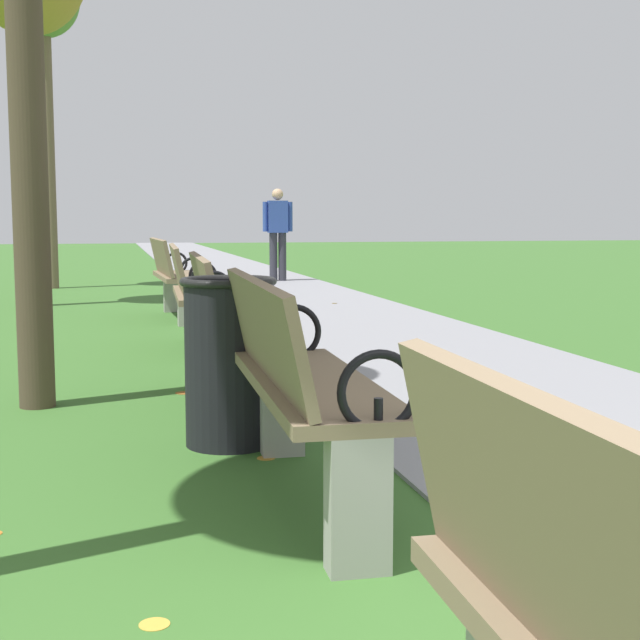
# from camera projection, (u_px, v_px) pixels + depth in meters

# --- Properties ---
(paved_walkway) EXTENTS (2.48, 44.00, 0.02)m
(paved_walkway) POSITION_uv_depth(u_px,v_px,m) (228.00, 271.00, 19.06)
(paved_walkway) COLOR gray
(paved_walkway) RESTS_ON ground
(park_bench_2) EXTENTS (0.51, 1.61, 0.90)m
(park_bench_2) POSITION_uv_depth(u_px,v_px,m) (299.00, 383.00, 3.56)
(park_bench_2) COLOR #7A664C
(park_bench_2) RESTS_ON ground
(park_bench_3) EXTENTS (0.53, 1.62, 0.90)m
(park_bench_3) POSITION_uv_depth(u_px,v_px,m) (228.00, 322.00, 5.66)
(park_bench_3) COLOR #7A664C
(park_bench_3) RESTS_ON ground
(park_bench_4) EXTENTS (0.54, 1.62, 0.90)m
(park_bench_4) POSITION_uv_depth(u_px,v_px,m) (195.00, 294.00, 7.75)
(park_bench_4) COLOR #7A664C
(park_bench_4) RESTS_ON ground
(park_bench_5) EXTENTS (0.53, 1.62, 0.90)m
(park_bench_5) POSITION_uv_depth(u_px,v_px,m) (174.00, 276.00, 10.16)
(park_bench_5) COLOR #7A664C
(park_bench_5) RESTS_ON ground
(tree_4) EXTENTS (1.11, 1.11, 5.16)m
(tree_4) POSITION_uv_depth(u_px,v_px,m) (44.00, 12.00, 14.10)
(tree_4) COLOR brown
(tree_4) RESTS_ON ground
(pedestrian_walking) EXTENTS (0.53, 0.23, 1.62)m
(pedestrian_walking) POSITION_uv_depth(u_px,v_px,m) (278.00, 229.00, 15.95)
(pedestrian_walking) COLOR #2D2D38
(pedestrian_walking) RESTS_ON paved_walkway
(trash_bin) EXTENTS (0.48, 0.48, 0.84)m
(trash_bin) POSITION_uv_depth(u_px,v_px,m) (229.00, 361.00, 4.50)
(trash_bin) COLOR black
(trash_bin) RESTS_ON ground
(scattered_leaves) EXTENTS (4.05, 11.79, 0.02)m
(scattered_leaves) POSITION_uv_depth(u_px,v_px,m) (203.00, 384.00, 6.15)
(scattered_leaves) COLOR gold
(scattered_leaves) RESTS_ON ground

